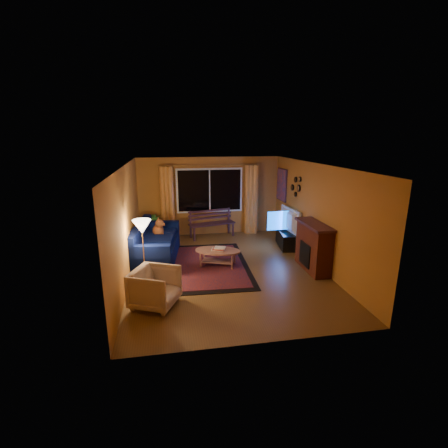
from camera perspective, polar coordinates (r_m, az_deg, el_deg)
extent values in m
cube|color=brown|center=(8.00, 0.38, -7.91)|extent=(4.50, 6.00, 0.02)
cube|color=white|center=(7.38, 0.41, 10.39)|extent=(4.50, 6.00, 0.02)
cube|color=#BC762F|center=(10.50, -2.57, 4.88)|extent=(4.50, 0.02, 2.50)
cube|color=#BC762F|center=(7.53, -16.77, 0.10)|extent=(0.02, 6.00, 2.50)
cube|color=#BC762F|center=(8.29, 15.96, 1.51)|extent=(0.02, 6.00, 2.50)
cube|color=black|center=(10.40, -2.54, 5.90)|extent=(2.00, 0.02, 1.30)
cylinder|color=#BF8C3F|center=(10.26, -2.55, 10.28)|extent=(3.20, 0.03, 0.03)
cylinder|color=orange|center=(10.31, -9.94, 3.74)|extent=(0.36, 0.36, 2.24)
cylinder|color=orange|center=(10.65, 4.77, 4.28)|extent=(0.36, 0.36, 2.24)
cube|color=#371C24|center=(10.36, -2.10, -1.11)|extent=(1.52, 0.77, 0.44)
imported|color=#235B1E|center=(10.05, -12.53, -0.81)|extent=(0.55, 0.55, 0.84)
cube|color=#040B34|center=(8.59, -11.85, -3.15)|extent=(1.28, 2.44, 0.94)
imported|color=#CAAE9A|center=(6.34, -12.03, -10.60)|extent=(1.00, 1.02, 0.81)
cylinder|color=#BF8C3F|center=(7.33, -13.96, -4.66)|extent=(0.23, 0.23, 1.39)
cube|color=maroon|center=(8.20, -2.83, -7.17)|extent=(2.10, 3.20, 0.02)
cylinder|color=#A46C5A|center=(8.10, -1.10, -5.95)|extent=(1.45, 1.45, 0.41)
cube|color=black|center=(9.63, 10.74, -2.61)|extent=(0.52, 1.13, 0.45)
imported|color=black|center=(9.47, 10.91, 0.67)|extent=(0.24, 1.20, 0.69)
cube|color=maroon|center=(8.05, 15.47, -4.06)|extent=(0.40, 1.20, 1.10)
cube|color=#D4462F|center=(10.42, 10.10, 6.81)|extent=(0.04, 0.76, 0.96)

